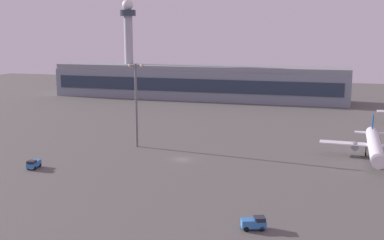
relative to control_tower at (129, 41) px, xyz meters
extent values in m
plane|color=#56544F|center=(64.05, -113.38, -27.91)|extent=(416.00, 416.00, 0.00)
cube|color=gray|center=(36.97, -1.11, -20.91)|extent=(145.59, 22.00, 14.00)
cube|color=#263347|center=(36.97, -12.31, -20.21)|extent=(139.77, 0.40, 6.16)
cube|color=gray|center=(36.97, -1.11, -12.71)|extent=(145.59, 19.80, 2.40)
cylinder|color=#A8A8B2|center=(0.00, 0.00, -7.56)|extent=(4.40, 4.40, 40.69)
cylinder|color=#2D3847|center=(0.00, 0.00, 14.28)|extent=(8.00, 8.00, 3.00)
sphere|color=silver|center=(0.00, 0.00, 18.30)|extent=(5.60, 5.60, 5.60)
cylinder|color=white|center=(112.47, -98.27, -24.31)|extent=(4.36, 31.67, 3.33)
cone|color=white|center=(111.93, -115.10, -24.31)|extent=(3.23, 2.21, 3.17)
cone|color=white|center=(113.03, -81.26, -24.31)|extent=(3.08, 2.55, 3.00)
cube|color=white|center=(112.50, -97.39, -24.49)|extent=(28.17, 4.42, 0.31)
cube|color=white|center=(112.97, -82.92, -24.13)|extent=(9.71, 2.42, 0.31)
cube|color=#19479E|center=(112.97, -83.19, -21.46)|extent=(0.35, 2.81, 5.70)
cylinder|color=slate|center=(107.68, -97.23, -25.10)|extent=(2.03, 3.22, 1.93)
cube|color=#19479E|center=(112.47, -98.27, -25.23)|extent=(3.94, 29.14, 0.32)
cylinder|color=#333338|center=(112.15, -108.37, -25.87)|extent=(0.25, 0.25, 3.11)
cylinder|color=black|center=(112.15, -108.37, -27.42)|extent=(0.38, 0.98, 0.97)
cylinder|color=#333338|center=(114.47, -96.14, -25.87)|extent=(0.25, 0.25, 3.11)
cylinder|color=black|center=(114.47, -96.14, -27.42)|extent=(0.38, 0.98, 0.97)
cylinder|color=#333338|center=(110.62, -96.01, -25.87)|extent=(0.25, 0.25, 3.11)
cylinder|color=black|center=(110.62, -96.01, -27.42)|extent=(0.38, 0.98, 0.97)
cube|color=#3372BF|center=(31.59, -132.28, -26.91)|extent=(2.22, 2.31, 1.10)
cube|color=#1E232D|center=(31.59, -132.28, -26.01)|extent=(2.03, 2.04, 0.70)
cube|color=#3372BF|center=(31.38, -130.40, -26.76)|extent=(2.18, 2.60, 1.40)
cylinder|color=black|center=(32.46, -132.47, -27.46)|extent=(0.40, 0.93, 0.90)
cylinder|color=black|center=(30.78, -132.66, -27.46)|extent=(0.40, 0.93, 0.90)
cylinder|color=black|center=(32.16, -129.80, -27.46)|extent=(0.40, 0.93, 0.90)
cylinder|color=black|center=(30.48, -129.99, -27.46)|extent=(0.40, 0.93, 0.90)
cube|color=#3372BF|center=(89.95, -152.36, -26.91)|extent=(2.65, 2.59, 1.10)
cube|color=#1E232D|center=(89.95, -152.36, -26.01)|extent=(2.36, 2.35, 0.70)
cube|color=#3372BF|center=(88.17, -152.99, -26.76)|extent=(2.90, 2.61, 1.40)
cylinder|color=black|center=(89.94, -151.46, -27.46)|extent=(0.95, 0.58, 0.90)
cylinder|color=black|center=(90.51, -153.06, -27.46)|extent=(0.95, 0.58, 0.90)
cylinder|color=black|center=(87.41, -152.36, -27.46)|extent=(0.95, 0.58, 0.90)
cylinder|color=black|center=(87.98, -153.96, -27.46)|extent=(0.95, 0.58, 0.90)
cylinder|color=slate|center=(47.17, -103.44, -15.82)|extent=(0.70, 0.70, 24.17)
cube|color=slate|center=(47.17, -103.44, -4.34)|extent=(4.80, 0.40, 0.40)
sphere|color=#F9EAB2|center=(45.37, -103.44, -4.34)|extent=(0.90, 0.90, 0.90)
sphere|color=#F9EAB2|center=(48.97, -103.44, -4.34)|extent=(0.90, 0.90, 0.90)
camera|label=1|loc=(100.05, -228.61, 5.35)|focal=44.48mm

